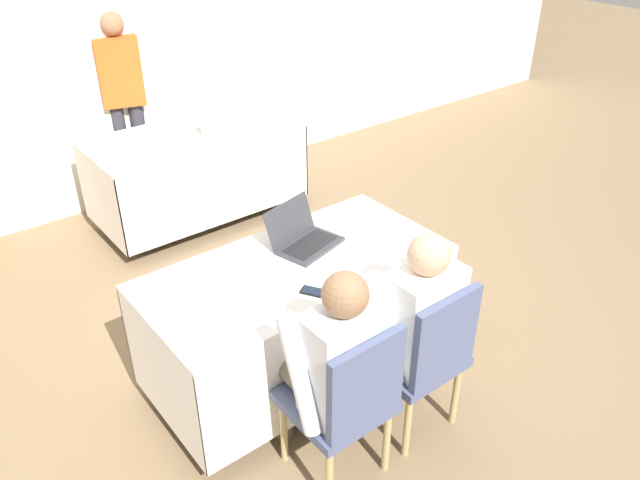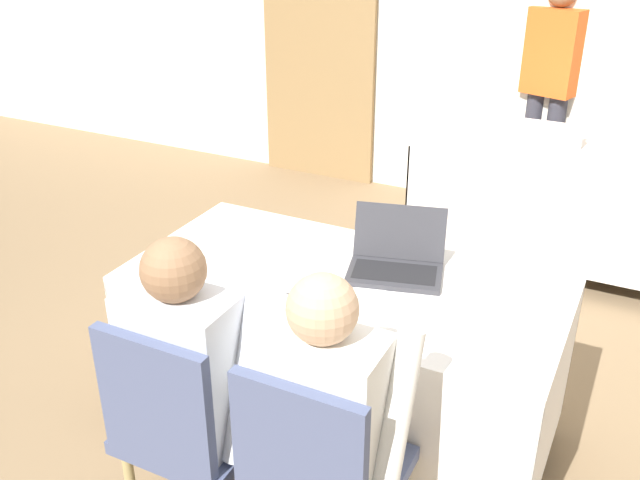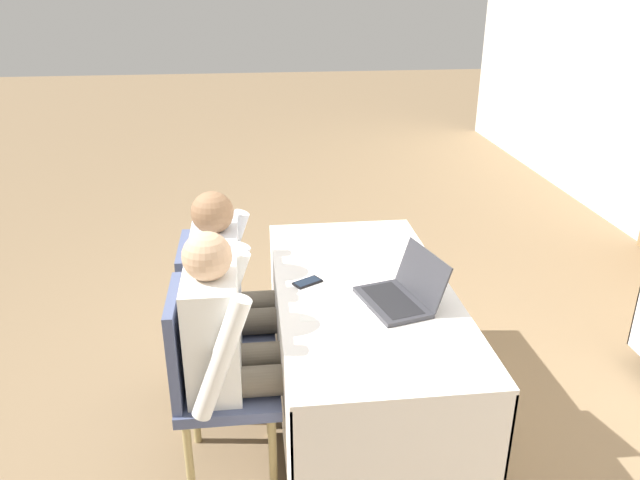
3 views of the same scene
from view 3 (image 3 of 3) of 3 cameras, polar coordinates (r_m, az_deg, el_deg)
ground_plane at (r=3.31m, az=3.67°, el=-16.01°), size 24.00×24.00×0.00m
conference_table_near at (r=2.98m, az=3.95°, el=-7.51°), size 1.64×0.80×0.75m
laptop at (r=2.76m, az=7.42°, el=-4.88°), size 0.42×0.37×0.22m
cell_phone at (r=2.92m, az=-1.17°, el=-3.88°), size 0.13×0.15×0.01m
paper_beside_laptop at (r=2.72m, az=1.19°, el=-6.21°), size 0.22×0.30×0.00m
paper_centre_table at (r=2.44m, az=7.94°, el=-10.22°), size 0.32×0.36×0.00m
chair_near_left at (r=3.19m, az=-9.61°, el=-7.03°), size 0.44×0.44×0.90m
chair_near_right at (r=2.78m, az=-10.01°, el=-12.12°), size 0.44×0.44×0.90m
person_checkered_shirt at (r=3.11m, az=-7.90°, el=-4.41°), size 0.50×0.52×1.16m
person_white_shirt at (r=2.69m, az=-8.03°, el=-9.26°), size 0.50×0.52×1.16m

